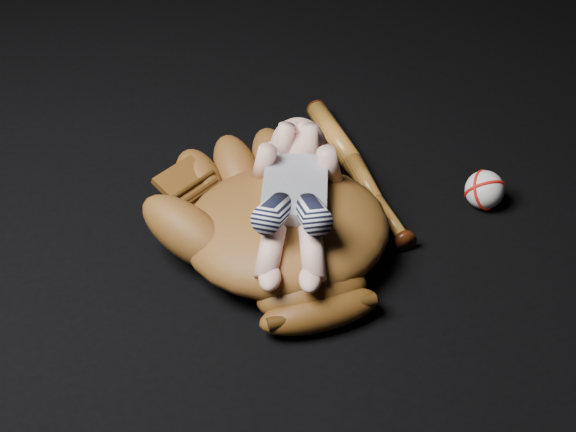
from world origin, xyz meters
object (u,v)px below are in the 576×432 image
at_px(baseball_bat, 357,170).
at_px(newborn_baby, 294,197).
at_px(baseball, 485,190).
at_px(baseball_glove, 286,220).

bearing_deg(baseball_bat, newborn_baby, -129.25).
distance_m(newborn_baby, baseball, 0.41).
height_order(baseball_bat, baseball, baseball).
relative_size(baseball_bat, baseball, 6.34).
distance_m(baseball_glove, newborn_baby, 0.06).
distance_m(baseball_glove, baseball, 0.41).
height_order(baseball_glove, newborn_baby, newborn_baby).
bearing_deg(baseball_bat, baseball, -30.47).
height_order(baseball_glove, baseball_bat, baseball_glove).
bearing_deg(baseball_glove, newborn_baby, -43.59).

